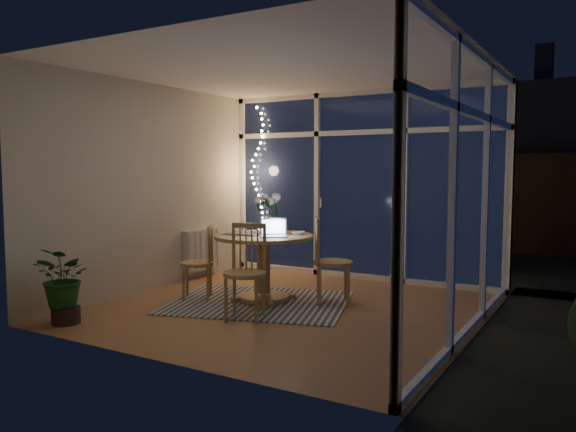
% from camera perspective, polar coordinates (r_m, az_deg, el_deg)
% --- Properties ---
extents(floor, '(4.00, 4.00, 0.00)m').
position_cam_1_polar(floor, '(6.27, 0.02, -9.33)').
color(floor, olive).
rests_on(floor, ground).
extents(ceiling, '(4.00, 4.00, 0.00)m').
position_cam_1_polar(ceiling, '(6.17, 0.02, 14.79)').
color(ceiling, silver).
rests_on(ceiling, wall_back).
extents(wall_back, '(4.00, 0.04, 2.60)m').
position_cam_1_polar(wall_back, '(7.87, 7.43, 3.09)').
color(wall_back, beige).
rests_on(wall_back, floor).
extents(wall_front, '(4.00, 0.04, 2.60)m').
position_cam_1_polar(wall_front, '(4.48, -13.07, 1.72)').
color(wall_front, beige).
rests_on(wall_front, floor).
extents(wall_left, '(0.04, 4.00, 2.60)m').
position_cam_1_polar(wall_left, '(7.30, -13.66, 2.87)').
color(wall_left, beige).
rests_on(wall_left, floor).
extents(wall_right, '(0.04, 4.00, 2.60)m').
position_cam_1_polar(wall_right, '(5.36, 18.82, 2.08)').
color(wall_right, beige).
rests_on(wall_right, floor).
extents(window_wall_back, '(4.00, 0.10, 2.60)m').
position_cam_1_polar(window_wall_back, '(7.83, 7.31, 3.09)').
color(window_wall_back, white).
rests_on(window_wall_back, floor).
extents(window_wall_right, '(0.10, 4.00, 2.60)m').
position_cam_1_polar(window_wall_right, '(5.36, 18.40, 2.10)').
color(window_wall_right, white).
rests_on(window_wall_right, floor).
extents(radiator, '(0.10, 0.70, 0.58)m').
position_cam_1_polar(radiator, '(8.01, -8.73, -3.36)').
color(radiator, silver).
rests_on(radiator, wall_left).
extents(fairy_lights, '(0.24, 0.10, 1.85)m').
position_cam_1_polar(fairy_lights, '(8.55, -3.15, 4.77)').
color(fairy_lights, '#F8BD63').
rests_on(fairy_lights, window_wall_back).
extents(garden_patio, '(12.00, 6.00, 0.10)m').
position_cam_1_polar(garden_patio, '(10.68, 16.17, -3.94)').
color(garden_patio, black).
rests_on(garden_patio, ground).
extents(garden_fence, '(11.00, 0.08, 1.80)m').
position_cam_1_polar(garden_fence, '(11.19, 14.44, 1.44)').
color(garden_fence, '#3D2416').
rests_on(garden_fence, ground).
extents(neighbour_roof, '(7.00, 3.00, 2.20)m').
position_cam_1_polar(neighbour_roof, '(14.03, 19.16, 7.29)').
color(neighbour_roof, '#31323A').
rests_on(neighbour_roof, ground).
extents(garden_shrubs, '(0.90, 0.90, 0.90)m').
position_cam_1_polar(garden_shrubs, '(9.53, 6.24, -1.72)').
color(garden_shrubs, black).
rests_on(garden_shrubs, ground).
extents(rug, '(2.36, 2.10, 0.01)m').
position_cam_1_polar(rug, '(6.50, -2.94, -8.76)').
color(rug, beige).
rests_on(rug, floor).
extents(dining_table, '(1.42, 1.42, 0.77)m').
position_cam_1_polar(dining_table, '(6.51, -2.47, -5.31)').
color(dining_table, '#9D7647').
rests_on(dining_table, floor).
extents(chair_left, '(0.56, 0.56, 0.88)m').
position_cam_1_polar(chair_left, '(6.70, -9.23, -4.61)').
color(chair_left, '#9D7647').
rests_on(chair_left, floor).
extents(chair_right, '(0.63, 0.63, 1.00)m').
position_cam_1_polar(chair_right, '(6.37, 4.60, -4.52)').
color(chair_right, '#9D7647').
rests_on(chair_right, floor).
extents(chair_front, '(0.59, 0.59, 0.99)m').
position_cam_1_polar(chair_front, '(5.73, -4.42, -5.64)').
color(chair_front, '#9D7647').
rests_on(chair_front, floor).
extents(laptop, '(0.39, 0.38, 0.22)m').
position_cam_1_polar(laptop, '(6.27, -1.44, -1.11)').
color(laptop, silver).
rests_on(laptop, dining_table).
extents(flower_vase, '(0.25, 0.25, 0.21)m').
position_cam_1_polar(flower_vase, '(6.71, -1.70, -0.75)').
color(flower_vase, white).
rests_on(flower_vase, dining_table).
extents(bowl, '(0.19, 0.19, 0.04)m').
position_cam_1_polar(bowl, '(6.46, 1.02, -1.74)').
color(bowl, white).
rests_on(bowl, dining_table).
extents(newspapers, '(0.43, 0.34, 0.02)m').
position_cam_1_polar(newspapers, '(6.56, -4.42, -1.74)').
color(newspapers, silver).
rests_on(newspapers, dining_table).
extents(phone, '(0.12, 0.09, 0.01)m').
position_cam_1_polar(phone, '(6.39, -2.42, -1.94)').
color(phone, black).
rests_on(phone, dining_table).
extents(potted_plant, '(0.55, 0.48, 0.76)m').
position_cam_1_polar(potted_plant, '(6.00, -21.72, -6.59)').
color(potted_plant, '#184418').
rests_on(potted_plant, floor).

